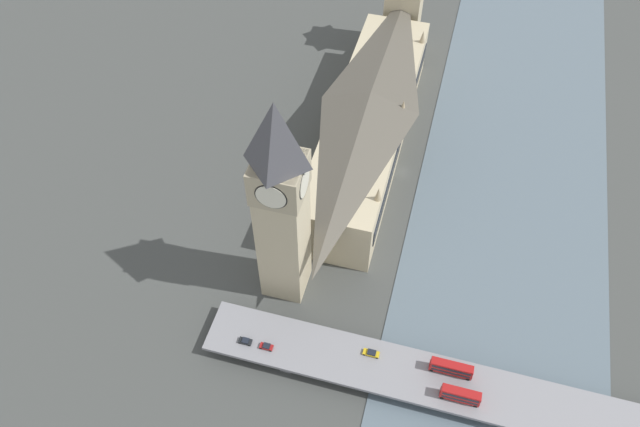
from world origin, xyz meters
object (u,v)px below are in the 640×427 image
Objects in this scene: road_bridge at (492,396)px; car_southbound_lead at (266,346)px; car_northbound_lead at (245,341)px; clock_tower at (281,203)px; parliament_hall at (369,122)px; double_decker_bus_rear at (461,395)px; car_northbound_tail at (371,353)px; double_decker_bus_lead at (451,368)px.

road_bridge is 63.21m from car_southbound_lead.
car_southbound_lead is (-6.33, 0.03, 0.04)m from car_northbound_lead.
road_bridge is at bearing 161.19° from clock_tower.
clock_tower reaches higher than parliament_hall.
road_bridge is 15.18× the size of double_decker_bus_rear.
parliament_hall is 23.06× the size of car_northbound_tail.
road_bridge is 42.23× the size of car_southbound_lead.
double_decker_bus_rear is 54.60m from car_southbound_lead.
clock_tower is at bearing -19.40° from double_decker_bus_lead.
parliament_hall is at bearing -100.01° from clock_tower.
road_bridge is at bearing -177.60° from car_northbound_lead.
parliament_hall is at bearing -96.00° from car_southbound_lead.
double_decker_bus_rear is (-45.23, 89.35, -6.39)m from parliament_hall.
car_southbound_lead is at bearing 84.00° from parliament_hall.
clock_tower reaches higher than car_northbound_tail.
double_decker_bus_lead is at bearing 116.93° from parliament_hall.
car_northbound_tail is (-35.37, -5.84, 0.04)m from car_northbound_lead.
clock_tower is 42.46m from car_northbound_lead.
car_northbound_lead is 6.33m from car_southbound_lead.
parliament_hall reaches higher than car_northbound_tail.
clock_tower reaches higher than double_decker_bus_lead.
car_northbound_lead is at bearing 2.40° from road_bridge.
car_northbound_lead is at bearing 6.33° from double_decker_bus_lead.
double_decker_bus_rear is 2.78× the size of car_southbound_lead.
double_decker_bus_lead reaches higher than road_bridge.
road_bridge is 34.91× the size of car_northbound_tail.
parliament_hall is 90.48m from car_northbound_lead.
parliament_hall is at bearing -76.62° from car_northbound_tail.
double_decker_bus_lead is 2.55× the size of car_northbound_tail.
car_southbound_lead is (-1.90, 25.10, -33.95)m from clock_tower.
clock_tower is at bearing -31.85° from car_northbound_tail.
road_bridge is 12.92m from double_decker_bus_lead.
double_decker_bus_rear is at bearing 115.86° from double_decker_bus_lead.
double_decker_bus_lead is at bearing -172.86° from car_southbound_lead.
road_bridge is 34.24m from car_northbound_tail.
parliament_hall is 101.76m from road_bridge.
clock_tower is at bearing 79.99° from parliament_hall.
double_decker_bus_rear reaches higher than car_southbound_lead.
car_northbound_tail is at bearing -4.91° from road_bridge.
double_decker_bus_rear is (-56.46, 25.70, -32.02)m from clock_tower.
clock_tower is at bearing -24.47° from double_decker_bus_rear.
road_bridge is (-53.79, 85.81, -9.90)m from parliament_hall.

